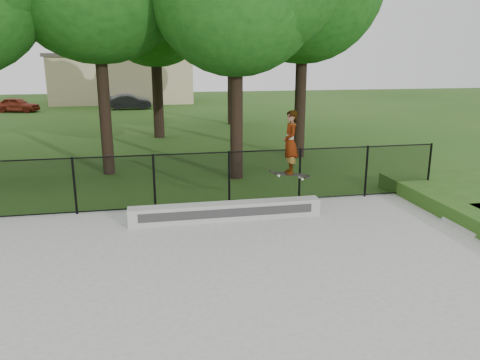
{
  "coord_description": "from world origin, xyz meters",
  "views": [
    {
      "loc": [
        -0.12,
        -6.16,
        3.98
      ],
      "look_at": [
        1.96,
        4.2,
        1.2
      ],
      "focal_mm": 35.0,
      "sensor_mm": 36.0,
      "label": 1
    }
  ],
  "objects_px": {
    "skater_airborne": "(290,144)",
    "car_c": "(129,100)",
    "grind_ledge": "(226,211)",
    "car_b": "(130,102)",
    "car_a": "(17,105)"
  },
  "relations": [
    {
      "from": "grind_ledge",
      "to": "car_c",
      "type": "xyz_separation_m",
      "value": [
        -3.16,
        29.8,
        0.23
      ]
    },
    {
      "from": "grind_ledge",
      "to": "car_a",
      "type": "xyz_separation_m",
      "value": [
        -11.26,
        26.86,
        0.26
      ]
    },
    {
      "from": "car_b",
      "to": "car_c",
      "type": "relative_size",
      "value": 0.9
    },
    {
      "from": "car_b",
      "to": "car_c",
      "type": "distance_m",
      "value": 2.64
    },
    {
      "from": "skater_airborne",
      "to": "car_c",
      "type": "bearing_deg",
      "value": 98.94
    },
    {
      "from": "grind_ledge",
      "to": "car_b",
      "type": "distance_m",
      "value": 27.34
    },
    {
      "from": "car_a",
      "to": "car_c",
      "type": "relative_size",
      "value": 0.98
    },
    {
      "from": "car_a",
      "to": "car_b",
      "type": "height_order",
      "value": "car_a"
    },
    {
      "from": "grind_ledge",
      "to": "skater_airborne",
      "type": "height_order",
      "value": "skater_airborne"
    },
    {
      "from": "car_c",
      "to": "skater_airborne",
      "type": "bearing_deg",
      "value": 170.31
    },
    {
      "from": "car_b",
      "to": "skater_airborne",
      "type": "bearing_deg",
      "value": -172.25
    },
    {
      "from": "car_a",
      "to": "skater_airborne",
      "type": "distance_m",
      "value": 29.95
    },
    {
      "from": "grind_ledge",
      "to": "skater_airborne",
      "type": "xyz_separation_m",
      "value": [
        1.55,
        -0.18,
        1.67
      ]
    },
    {
      "from": "car_c",
      "to": "grind_ledge",
      "type": "bearing_deg",
      "value": 167.43
    },
    {
      "from": "car_b",
      "to": "skater_airborne",
      "type": "height_order",
      "value": "skater_airborne"
    }
  ]
}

